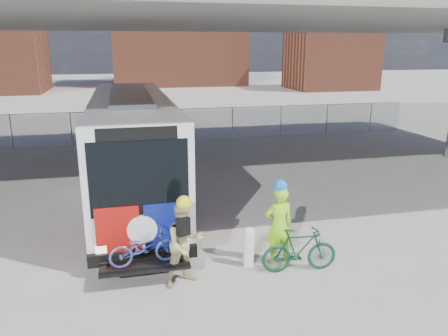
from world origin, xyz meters
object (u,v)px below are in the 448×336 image
object	(u,v)px
cyclist_tan	(185,243)
bus	(132,137)
bollard	(249,245)
bike_parked	(299,250)
cyclist_hivis	(279,223)

from	to	relation	value
cyclist_tan	bus	bearing A→B (deg)	77.75
bollard	cyclist_tan	xyz separation A→B (m)	(-1.63, -0.44, 0.44)
bike_parked	bollard	bearing A→B (deg)	69.14
cyclist_hivis	cyclist_tan	world-z (taller)	cyclist_hivis
cyclist_hivis	bike_parked	size ratio (longest dim) A/B	1.19
cyclist_hivis	bollard	bearing A→B (deg)	-3.67
bollard	bike_parked	size ratio (longest dim) A/B	0.56
bus	bollard	size ratio (longest dim) A/B	12.58
bus	bollard	bearing A→B (deg)	-68.32
bike_parked	cyclist_hivis	bearing A→B (deg)	37.41
cyclist_tan	bike_parked	distance (m)	2.76
bus	cyclist_tan	world-z (taller)	bus
cyclist_tan	bike_parked	world-z (taller)	cyclist_tan
cyclist_tan	bike_parked	bearing A→B (deg)	-21.54
cyclist_hivis	bike_parked	xyz separation A→B (m)	(0.34, -0.53, -0.50)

